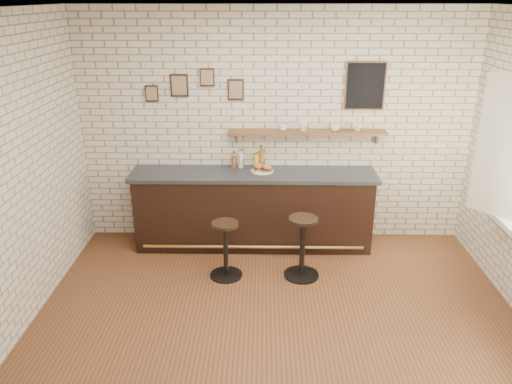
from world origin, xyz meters
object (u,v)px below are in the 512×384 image
at_px(condiment_bottle_yellow, 257,161).
at_px(shelf_cup_a, 283,127).
at_px(bar_stool_right, 302,245).
at_px(shelf_cup_b, 304,127).
at_px(ciabatta_sandwich, 263,168).
at_px(bar_counter, 254,209).
at_px(bitters_bottle_amber, 261,159).
at_px(sandwich_plate, 262,171).
at_px(bar_stool_left, 226,248).
at_px(shelf_cup_d, 358,128).
at_px(bitters_bottle_white, 241,160).
at_px(shelf_cup_c, 335,127).
at_px(bitters_bottle_brown, 234,161).

bearing_deg(condiment_bottle_yellow, shelf_cup_a, 2.61).
bearing_deg(bar_stool_right, shelf_cup_b, 87.44).
xyz_separation_m(ciabatta_sandwich, shelf_cup_a, (0.24, 0.16, 0.48)).
bearing_deg(shelf_cup_b, bar_counter, 164.80).
bearing_deg(bar_counter, bitters_bottle_amber, 63.18).
height_order(ciabatta_sandwich, shelf_cup_b, shelf_cup_b).
bearing_deg(sandwich_plate, bar_stool_left, -116.06).
bearing_deg(ciabatta_sandwich, bar_stool_right, -61.06).
xyz_separation_m(ciabatta_sandwich, shelf_cup_d, (1.19, 0.16, 0.48)).
bearing_deg(ciabatta_sandwich, bitters_bottle_white, 152.89).
distance_m(bitters_bottle_amber, shelf_cup_c, 1.01).
height_order(sandwich_plate, bitters_bottle_amber, bitters_bottle_amber).
distance_m(bar_stool_left, shelf_cup_b, 1.82).
relative_size(bitters_bottle_amber, shelf_cup_a, 2.63).
bearing_deg(shelf_cup_c, shelf_cup_b, 91.70).
bearing_deg(bitters_bottle_brown, ciabatta_sandwich, -21.54).
xyz_separation_m(bar_stool_left, shelf_cup_c, (1.33, 1.01, 1.18)).
xyz_separation_m(condiment_bottle_yellow, bar_stool_left, (-0.34, -1.00, -0.73)).
bearing_deg(condiment_bottle_yellow, shelf_cup_c, 0.87).
bearing_deg(bar_stool_right, bitters_bottle_white, 127.39).
relative_size(bitters_bottle_brown, shelf_cup_d, 2.45).
distance_m(shelf_cup_c, shelf_cup_d, 0.28).
distance_m(shelf_cup_b, shelf_cup_d, 0.68).
bearing_deg(bitters_bottle_brown, shelf_cup_a, 1.38).
height_order(bitters_bottle_amber, shelf_cup_b, shelf_cup_b).
relative_size(bitters_bottle_brown, bitters_bottle_amber, 0.73).
bearing_deg(bitters_bottle_amber, shelf_cup_c, 0.93).
distance_m(sandwich_plate, shelf_cup_a, 0.61).
bearing_deg(sandwich_plate, shelf_cup_c, 10.17).
relative_size(bar_stool_left, bar_stool_right, 0.92).
distance_m(bitters_bottle_white, bar_stool_right, 1.43).
bearing_deg(sandwich_plate, shelf_cup_b, 17.53).
bearing_deg(shelf_cup_a, shelf_cup_b, -0.21).
bearing_deg(bitters_bottle_brown, bar_counter, -35.88).
bearing_deg(shelf_cup_b, bar_stool_right, -125.54).
distance_m(sandwich_plate, ciabatta_sandwich, 0.05).
bearing_deg(bitters_bottle_brown, shelf_cup_b, 0.97).
xyz_separation_m(bitters_bottle_brown, bitters_bottle_amber, (0.35, -0.00, 0.03)).
distance_m(bar_counter, shelf_cup_d, 1.68).
bearing_deg(bar_counter, sandwich_plate, 19.01).
distance_m(condiment_bottle_yellow, shelf_cup_c, 1.08).
xyz_separation_m(bar_counter, bar_stool_left, (-0.31, -0.81, -0.14)).
relative_size(bar_counter, sandwich_plate, 11.07).
xyz_separation_m(shelf_cup_b, shelf_cup_c, (0.39, 0.00, -0.00)).
bearing_deg(ciabatta_sandwich, shelf_cup_a, 33.73).
bearing_deg(shelf_cup_d, shelf_cup_c, 173.97).
height_order(bar_stool_left, shelf_cup_a, shelf_cup_a).
height_order(sandwich_plate, bitters_bottle_white, bitters_bottle_white).
xyz_separation_m(bitters_bottle_brown, bitters_bottle_white, (0.09, 0.00, 0.01)).
bearing_deg(shelf_cup_d, bitters_bottle_brown, 174.52).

